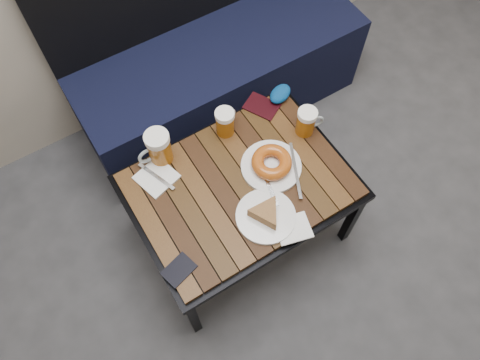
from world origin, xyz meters
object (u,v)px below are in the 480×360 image
bench (217,70)px  cafe_table (240,189)px  passport_navy (179,270)px  knit_pouch (280,94)px  beer_mug_left (158,148)px  passport_burgundy (262,106)px  beer_mug_right (307,122)px  plate_bagel (271,164)px  beer_mug_centre (225,122)px  plate_pie (266,214)px

bench → cafe_table: bearing=-113.2°
passport_navy → knit_pouch: bearing=105.9°
bench → beer_mug_left: (-0.50, -0.43, 0.28)m
bench → cafe_table: (-0.29, -0.69, 0.16)m
cafe_table → passport_navy: 0.40m
beer_mug_left → passport_burgundy: bearing=179.4°
knit_pouch → cafe_table: bearing=-144.2°
beer_mug_left → beer_mug_right: 0.59m
cafe_table → beer_mug_right: beer_mug_right is taller
passport_navy → knit_pouch: knit_pouch is taller
bench → plate_bagel: 0.74m
passport_navy → beer_mug_right: bearing=93.6°
bench → plate_bagel: (-0.15, -0.69, 0.23)m
beer_mug_left → passport_navy: beer_mug_left is taller
bench → plate_bagel: size_ratio=4.69×
beer_mug_right → bench: bearing=114.3°
beer_mug_right → plate_bagel: size_ratio=0.42×
knit_pouch → passport_navy: bearing=-148.8°
beer_mug_centre → beer_mug_left: bearing=149.1°
beer_mug_centre → cafe_table: bearing=-134.7°
beer_mug_centre → plate_pie: size_ratio=0.56×
beer_mug_left → passport_navy: 0.47m
passport_burgundy → knit_pouch: size_ratio=1.23×
beer_mug_right → beer_mug_centre: bearing=167.2°
plate_bagel → passport_burgundy: plate_bagel is taller
beer_mug_left → beer_mug_centre: beer_mug_left is taller
cafe_table → knit_pouch: size_ratio=7.57×
passport_navy → beer_mug_centre: bearing=117.9°
plate_pie → knit_pouch: bearing=50.5°
plate_pie → plate_bagel: size_ratio=0.74×
passport_burgundy → knit_pouch: (0.09, 0.00, 0.02)m
bench → knit_pouch: 0.49m
beer_mug_left → beer_mug_centre: bearing=174.7°
passport_navy → bench: bearing=127.5°
passport_burgundy → plate_bagel: bearing=-144.5°
beer_mug_left → passport_navy: bearing=69.5°
beer_mug_centre → plate_pie: 0.41m
passport_burgundy → knit_pouch: knit_pouch is taller
beer_mug_right → passport_navy: 0.75m
beer_mug_left → beer_mug_centre: size_ratio=1.24×
bench → passport_navy: bench is taller
beer_mug_left → plate_bagel: (0.34, -0.26, -0.05)m
bench → beer_mug_left: 0.71m
beer_mug_centre → plate_bagel: 0.25m
beer_mug_centre → passport_burgundy: size_ratio=0.91×
beer_mug_right → plate_bagel: 0.23m
cafe_table → beer_mug_left: bearing=128.1°
cafe_table → passport_navy: bearing=-153.9°
cafe_table → plate_pie: 0.18m
beer_mug_centre → passport_burgundy: beer_mug_centre is taller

